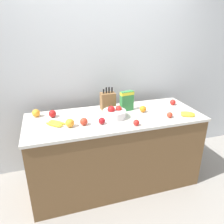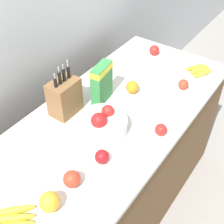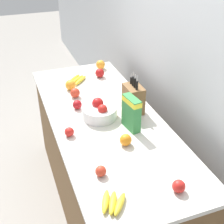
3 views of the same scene
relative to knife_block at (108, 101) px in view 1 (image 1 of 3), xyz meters
The scene contains 17 objects.
ground_plane 1.04m from the knife_block, 86.29° to the right, with size 14.00×14.00×0.00m, color gray.
wall_back 0.47m from the knife_block, 87.70° to the left, with size 9.00×0.06×2.60m.
counter 0.60m from the knife_block, 86.29° to the right, with size 1.99×0.78×0.90m.
knife_block is the anchor object (origin of this frame).
cereal_box 0.23m from the knife_block, 27.04° to the right, with size 0.17×0.08×0.24m.
fruit_bowl 0.27m from the knife_block, 90.98° to the right, with size 0.26×0.26×0.14m.
banana_bunch_left 0.94m from the knife_block, 29.64° to the right, with size 0.19×0.17×0.04m.
banana_bunch_right 0.70m from the knife_block, 157.50° to the right, with size 0.22×0.21×0.03m.
apple_middle 0.51m from the knife_block, 135.48° to the right, with size 0.08×0.08×0.08m, color red.
apple_rear 0.55m from the knife_block, 74.17° to the right, with size 0.06×0.06×0.06m, color red.
apple_near_bananas 0.43m from the knife_block, 114.80° to the right, with size 0.07×0.07×0.07m, color #A31419.
apple_front 0.67m from the knife_block, behind, with size 0.08×0.08×0.08m, color red.
apple_leftmost 0.74m from the knife_block, 37.59° to the right, with size 0.06×0.06×0.06m, color red.
apple_by_knife_block 0.85m from the knife_block, ahead, with size 0.07×0.07×0.07m, color red.
orange_mid_right 0.62m from the knife_block, 144.61° to the right, with size 0.09×0.09×0.09m, color orange.
orange_near_bowl 0.84m from the knife_block, behind, with size 0.09×0.09×0.09m, color orange.
orange_by_cereal 0.43m from the knife_block, 29.71° to the right, with size 0.08×0.08×0.08m, color orange.
Camera 1 is at (-0.71, -2.16, 1.89)m, focal length 35.00 mm.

